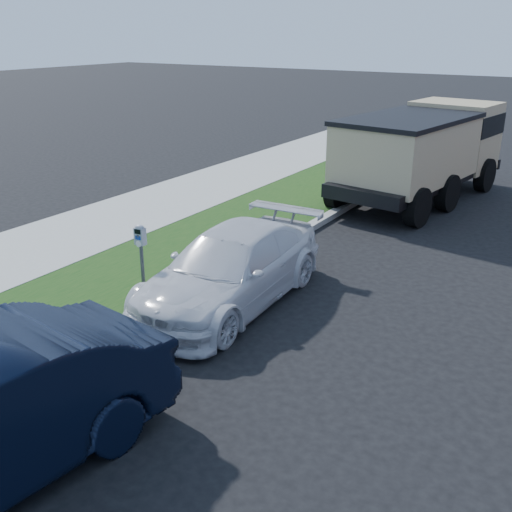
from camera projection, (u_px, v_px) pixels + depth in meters
The scene contains 5 objects.
ground at pixel (298, 353), 9.28m from camera, with size 120.00×120.00×0.00m, color black.
streetside at pixel (124, 246), 13.59m from camera, with size 6.12×50.00×0.15m.
parking_meter at pixel (141, 246), 10.43m from camera, with size 0.21×0.15×1.41m.
white_wagon at pixel (231, 268), 10.75m from camera, with size 1.87×4.61×1.34m, color silver.
dump_truck at pixel (425, 148), 17.24m from camera, with size 3.42×6.89×2.59m.
Camera 1 is at (3.74, -7.24, 4.72)m, focal length 42.00 mm.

